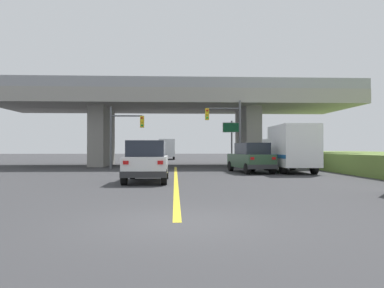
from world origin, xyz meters
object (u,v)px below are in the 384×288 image
box_truck (290,148)px  traffic_signal_farside (123,130)px  traffic_signal_nearside (228,125)px  semi_truck_distant (167,149)px  highway_sign (232,133)px  suv_lead (147,161)px  suv_crossing (251,158)px

box_truck → traffic_signal_farside: (-12.19, 5.54, 1.52)m
traffic_signal_nearside → semi_truck_distant: size_ratio=0.78×
box_truck → highway_sign: 9.34m
traffic_signal_nearside → box_truck: bearing=-55.9°
semi_truck_distant → highway_sign: bearing=-74.2°
suv_lead → box_truck: size_ratio=0.69×
box_truck → traffic_signal_farside: traffic_signal_farside is taller
box_truck → traffic_signal_nearside: size_ratio=1.16×
suv_crossing → suv_lead: bearing=-142.3°
traffic_signal_farside → suv_lead: bearing=-76.8°
box_truck → suv_lead: bearing=-143.6°
suv_crossing → box_truck: size_ratio=0.77×
traffic_signal_farside → semi_truck_distant: bearing=83.1°
suv_crossing → box_truck: 2.82m
traffic_signal_farside → box_truck: bearing=-24.4°
traffic_signal_nearside → traffic_signal_farside: 8.69m
traffic_signal_nearside → suv_lead: bearing=-115.6°
suv_crossing → traffic_signal_farside: (-9.45, 5.68, 2.16)m
highway_sign → semi_truck_distant: highway_sign is taller
suv_lead → semi_truck_distant: 38.30m
traffic_signal_farside → traffic_signal_nearside: bearing=-2.3°
suv_lead → suv_crossing: (6.54, 6.70, 0.00)m
suv_crossing → box_truck: bearing=-5.2°
suv_crossing → semi_truck_distant: 32.23m
semi_truck_distant → traffic_signal_farside: bearing=-96.9°
box_truck → traffic_signal_nearside: traffic_signal_nearside is taller
suv_crossing → semi_truck_distant: (-6.33, 31.59, 0.58)m
suv_crossing → traffic_signal_farside: 11.23m
semi_truck_distant → suv_lead: bearing=-90.3°
suv_crossing → traffic_signal_farside: bearing=141.0°
traffic_signal_nearside → highway_sign: bearing=76.9°
traffic_signal_nearside → semi_truck_distant: bearing=102.0°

